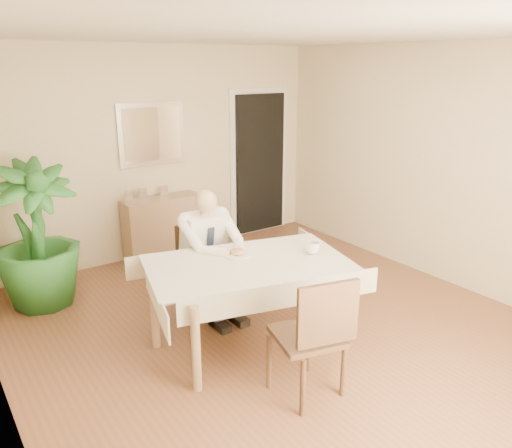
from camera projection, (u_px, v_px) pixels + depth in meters
room at (280, 195)px, 4.24m from camera, size 5.00×5.02×2.60m
doorway at (259, 164)px, 7.10m from camera, size 0.96×0.07×2.10m
mirror at (152, 134)px, 6.06m from camera, size 0.86×0.04×0.76m
dining_table at (248, 271)px, 4.28m from camera, size 1.97×1.44×0.75m
chair_far at (199, 260)px, 5.02m from camera, size 0.45×0.45×0.86m
chair_near at (315, 332)px, 3.55m from camera, size 0.56×0.57×0.97m
seated_man at (213, 249)px, 4.73m from camera, size 0.48×0.72×1.24m
plate at (238, 254)px, 4.41m from camera, size 0.26×0.26×0.02m
food at (238, 252)px, 4.41m from camera, size 0.14×0.14×0.06m
knife at (245, 253)px, 4.38m from camera, size 0.01×0.13×0.01m
fork at (237, 255)px, 4.34m from camera, size 0.01×0.13×0.01m
coffee_mug at (312, 248)px, 4.43m from camera, size 0.18×0.18×0.11m
sideboard at (163, 228)px, 6.30m from camera, size 0.98×0.35×0.78m
photo_frame_left at (129, 196)px, 5.97m from camera, size 0.10×0.02×0.14m
photo_frame_center at (143, 194)px, 6.09m from camera, size 0.10×0.02×0.14m
photo_frame_right at (164, 191)px, 6.21m from camera, size 0.10×0.02×0.14m
potted_palm at (36, 235)px, 4.95m from camera, size 0.93×0.93×1.49m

